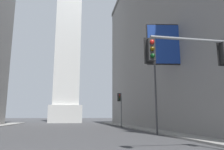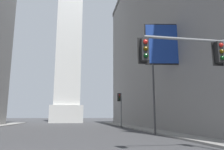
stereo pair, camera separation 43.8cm
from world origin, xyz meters
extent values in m
cube|color=gray|center=(12.16, 21.07, 0.07)|extent=(5.00, 70.22, 0.15)
cube|color=silver|center=(0.00, 58.52, 2.25)|extent=(8.51, 8.51, 4.50)
cube|color=black|center=(9.04, 7.38, 4.91)|extent=(0.58, 0.04, 1.32)
cylinder|color=slate|center=(7.18, 7.20, 5.51)|extent=(4.28, 0.14, 0.14)
cube|color=black|center=(5.04, 7.20, 4.84)|extent=(0.35, 0.35, 1.10)
cube|color=black|center=(5.05, 7.38, 4.84)|extent=(0.58, 0.04, 1.32)
sphere|color=red|center=(5.04, 7.01, 5.19)|extent=(0.22, 0.22, 0.22)
sphere|color=#483506|center=(5.04, 7.01, 4.84)|extent=(0.22, 0.22, 0.22)
sphere|color=#073410|center=(5.04, 7.01, 4.50)|extent=(0.22, 0.22, 0.22)
cylinder|color=slate|center=(9.27, 31.97, 2.71)|extent=(0.18, 0.18, 5.42)
cylinder|color=#262626|center=(9.27, 31.97, 0.05)|extent=(0.40, 0.40, 0.10)
cube|color=black|center=(8.98, 31.97, 4.72)|extent=(0.34, 0.34, 1.10)
cube|color=black|center=(8.98, 32.15, 4.72)|extent=(0.58, 0.04, 1.32)
sphere|color=red|center=(8.98, 31.78, 5.06)|extent=(0.22, 0.22, 0.22)
sphere|color=#483506|center=(8.98, 31.78, 4.72)|extent=(0.22, 0.22, 0.22)
sphere|color=#073410|center=(8.98, 31.78, 4.37)|extent=(0.22, 0.22, 0.22)
cylinder|color=#3F3F42|center=(9.21, 17.15, 3.37)|extent=(0.18, 0.18, 6.73)
cylinder|color=#3F3F42|center=(12.07, 16.71, 3.37)|extent=(0.18, 0.18, 6.73)
cube|color=navy|center=(10.64, 16.93, 8.71)|extent=(4.13, 0.87, 3.96)
cube|color=black|center=(10.64, 16.93, 8.71)|extent=(4.34, 0.79, 4.20)
camera|label=1|loc=(1.35, -2.36, 1.71)|focal=35.00mm
camera|label=2|loc=(1.78, -2.44, 1.71)|focal=35.00mm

